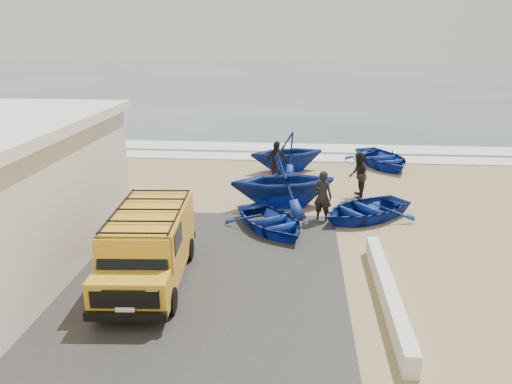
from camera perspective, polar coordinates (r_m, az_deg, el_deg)
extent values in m
plane|color=tan|center=(16.15, -4.92, -6.31)|extent=(160.00, 160.00, 0.00)
cube|color=#373432|center=(14.86, -13.96, -8.95)|extent=(12.00, 10.00, 0.05)
cube|color=#385166|center=(70.85, 2.86, 12.59)|extent=(180.00, 88.00, 0.01)
cube|color=white|center=(27.42, -0.72, 4.06)|extent=(180.00, 1.60, 0.06)
cube|color=white|center=(29.85, -0.25, 5.19)|extent=(180.00, 2.20, 0.04)
cube|color=black|center=(15.81, -18.29, 2.32)|extent=(0.08, 0.70, 0.90)
cube|color=silver|center=(13.33, 14.81, -11.10)|extent=(0.35, 6.00, 0.55)
cube|color=gold|center=(14.12, -11.93, -5.26)|extent=(2.11, 3.92, 1.61)
cube|color=gold|center=(12.24, -14.19, -11.13)|extent=(1.91, 1.00, 0.88)
cube|color=black|center=(12.29, -13.93, -6.91)|extent=(1.72, 0.45, 0.70)
cube|color=black|center=(11.81, -14.79, -11.78)|extent=(1.58, 0.19, 0.44)
cube|color=black|center=(12.00, -14.67, -13.59)|extent=(1.89, 0.27, 0.21)
cube|color=black|center=(13.76, -12.21, -1.96)|extent=(2.00, 3.62, 0.06)
cylinder|color=black|center=(13.02, -17.37, -11.76)|extent=(0.26, 0.70, 0.68)
cylinder|color=black|center=(15.60, -14.02, -6.34)|extent=(0.26, 0.70, 0.68)
cylinder|color=black|center=(12.60, -9.68, -12.21)|extent=(0.26, 0.70, 0.68)
cylinder|color=black|center=(15.25, -7.67, -6.52)|extent=(0.26, 0.70, 0.68)
imported|color=navy|center=(17.22, 1.75, -3.34)|extent=(4.00, 4.29, 0.72)
imported|color=navy|center=(18.71, 12.29, -1.93)|extent=(4.57, 4.36, 0.77)
imported|color=navy|center=(19.39, 3.13, 1.34)|extent=(4.83, 4.42, 2.16)
imported|color=navy|center=(24.51, 3.54, 4.58)|extent=(4.51, 4.21, 1.92)
imported|color=navy|center=(26.22, 14.23, 3.75)|extent=(4.15, 4.87, 0.85)
imported|color=black|center=(18.10, 7.63, -0.46)|extent=(0.81, 0.69, 1.89)
imported|color=black|center=(20.95, 11.62, 1.89)|extent=(0.73, 0.93, 1.90)
imported|color=black|center=(22.33, 2.30, 3.34)|extent=(1.24, 1.02, 1.98)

